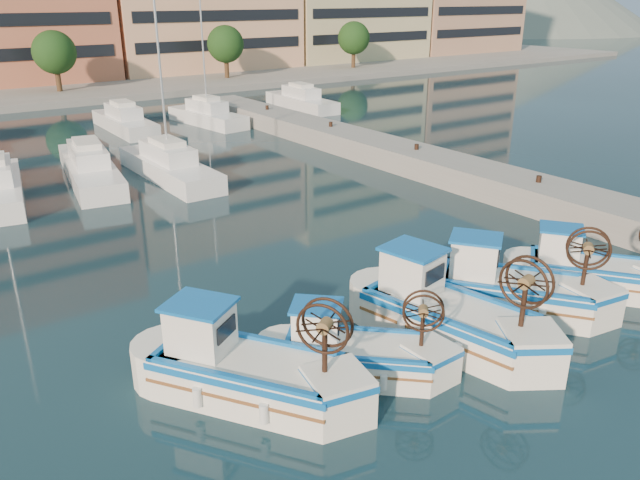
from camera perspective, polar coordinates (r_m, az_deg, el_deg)
The scene contains 9 objects.
ground at distance 17.96m, azimuth 9.71°, elevation -9.67°, with size 300.00×300.00×0.00m, color #1B3947.
quay at distance 31.72m, azimuth 16.30°, elevation 4.88°, with size 3.00×60.00×1.20m, color gray.
hill_east at distance 193.63m, azimuth 16.55°, elevation 17.93°, with size 160.00×160.00×50.00m, color slate.
yacht_marina at distance 39.89m, azimuth -22.71°, elevation 7.27°, with size 38.68×24.27×11.50m.
fishing_boat_a at distance 15.42m, azimuth -6.97°, elevation -11.55°, with size 4.20×4.94×3.03m.
fishing_boat_b at distance 16.23m, azimuth 3.01°, elevation -10.17°, with size 3.90×3.81×2.50m.
fishing_boat_c at distance 17.97m, azimuth 11.42°, elevation -6.54°, with size 3.04×5.28×3.20m.
fishing_boat_d at distance 20.09m, azimuth 16.90°, elevation -4.15°, with size 4.27×4.83×2.99m.
fishing_boat_e at distance 22.44m, azimuth 23.34°, elevation -2.52°, with size 3.87×4.36×2.70m.
Camera 1 is at (-11.26, -10.54, 9.20)m, focal length 35.00 mm.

